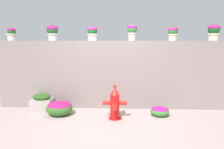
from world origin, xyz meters
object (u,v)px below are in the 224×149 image
at_px(flower_bush_left, 160,111).
at_px(fire_hydrant, 115,104).
at_px(potted_plant_4, 173,32).
at_px(potted_plant_1, 52,31).
at_px(planter_box, 42,102).
at_px(flower_bush_right, 59,108).
at_px(potted_plant_5, 214,31).
at_px(potted_plant_3, 132,30).
at_px(potted_plant_2, 92,32).
at_px(potted_plant_0, 12,33).

bearing_deg(flower_bush_left, fire_hydrant, -167.59).
bearing_deg(potted_plant_4, potted_plant_1, -179.84).
bearing_deg(fire_hydrant, potted_plant_1, 152.28).
height_order(potted_plant_1, planter_box, potted_plant_1).
bearing_deg(flower_bush_right, flower_bush_left, 0.80).
relative_size(fire_hydrant, flower_bush_right, 1.25).
relative_size(potted_plant_1, potted_plant_5, 0.98).
xyz_separation_m(flower_bush_right, planter_box, (-0.55, 0.28, 0.03)).
bearing_deg(potted_plant_3, potted_plant_2, 179.63).
height_order(flower_bush_left, flower_bush_right, flower_bush_right).
distance_m(potted_plant_2, fire_hydrant, 1.96).
bearing_deg(flower_bush_right, potted_plant_4, 13.44).
distance_m(flower_bush_left, flower_bush_right, 2.45).
xyz_separation_m(potted_plant_5, flower_bush_right, (-3.84, -0.64, -1.86)).
distance_m(potted_plant_4, planter_box, 3.84).
relative_size(potted_plant_4, flower_bush_left, 0.80).
distance_m(flower_bush_left, planter_box, 3.00).
bearing_deg(potted_plant_2, planter_box, -163.49).
distance_m(potted_plant_3, flower_bush_left, 2.14).
distance_m(potted_plant_5, flower_bush_right, 4.32).
xyz_separation_m(potted_plant_1, potted_plant_2, (1.06, 0.00, -0.03)).
bearing_deg(flower_bush_left, potted_plant_5, 23.37).
xyz_separation_m(potted_plant_0, potted_plant_5, (5.24, -0.02, 0.06)).
bearing_deg(fire_hydrant, flower_bush_right, 171.43).
relative_size(fire_hydrant, planter_box, 1.49).
bearing_deg(potted_plant_1, flower_bush_left, -12.99).
xyz_separation_m(potted_plant_2, potted_plant_4, (2.08, 0.01, -0.00)).
xyz_separation_m(potted_plant_3, potted_plant_4, (1.05, 0.01, -0.05)).
bearing_deg(potted_plant_5, flower_bush_left, -156.63).
xyz_separation_m(potted_plant_5, fire_hydrant, (-2.49, -0.84, -1.69)).
relative_size(potted_plant_2, potted_plant_3, 0.90).
bearing_deg(planter_box, potted_plant_3, 9.23).
height_order(potted_plant_0, potted_plant_3, potted_plant_3).
distance_m(potted_plant_0, planter_box, 2.00).
bearing_deg(potted_plant_2, flower_bush_right, -138.33).
bearing_deg(potted_plant_0, potted_plant_1, 0.63).
bearing_deg(flower_bush_left, potted_plant_1, 167.01).
height_order(potted_plant_1, potted_plant_2, potted_plant_1).
height_order(potted_plant_5, planter_box, potted_plant_5).
relative_size(potted_plant_0, fire_hydrant, 0.43).
distance_m(potted_plant_0, flower_bush_left, 4.31).
relative_size(potted_plant_2, fire_hydrant, 0.47).
bearing_deg(potted_plant_5, planter_box, -175.38).
distance_m(potted_plant_0, flower_bush_right, 2.37).
distance_m(potted_plant_1, potted_plant_5, 4.15).
xyz_separation_m(fire_hydrant, planter_box, (-1.90, 0.49, -0.14)).
bearing_deg(potted_plant_4, fire_hydrant, -149.11).
xyz_separation_m(potted_plant_1, flower_bush_right, (0.30, -0.67, -1.86)).
bearing_deg(planter_box, fire_hydrant, -14.42).
bearing_deg(potted_plant_2, potted_plant_3, -0.37).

